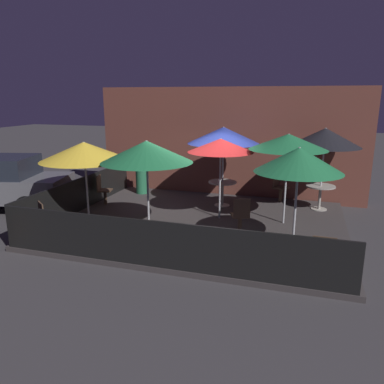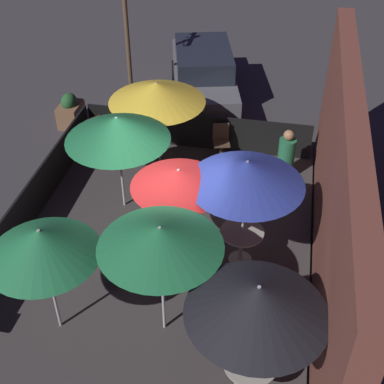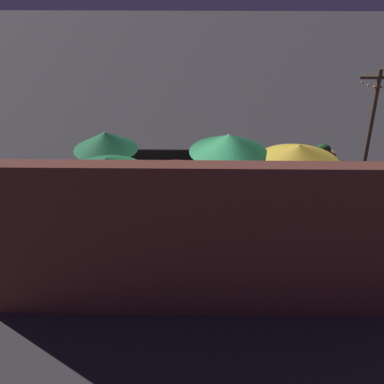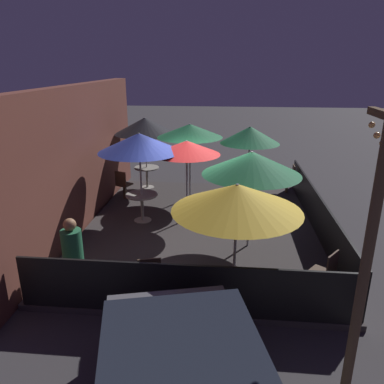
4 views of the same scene
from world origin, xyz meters
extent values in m
plane|color=#383538|center=(0.00, 0.00, 0.00)|extent=(60.00, 60.00, 0.00)
cube|color=#383333|center=(0.00, 0.00, 0.06)|extent=(7.41, 5.96, 0.12)
cube|color=brown|center=(0.00, 3.21, 1.84)|extent=(9.01, 0.36, 3.67)
cube|color=black|center=(0.00, -2.93, 0.59)|extent=(7.21, 0.05, 0.95)
cube|color=black|center=(-3.66, 0.00, 0.59)|extent=(0.05, 5.76, 0.95)
cylinder|color=#B2B2B7|center=(0.21, 1.60, 1.31)|extent=(0.05, 0.05, 2.39)
cone|color=#283893|center=(0.21, 1.60, 2.27)|extent=(2.11, 2.11, 0.48)
cylinder|color=#B2B2B7|center=(3.04, 2.07, 1.31)|extent=(0.05, 0.05, 2.39)
cone|color=black|center=(3.04, 2.07, 2.24)|extent=(2.01, 2.01, 0.53)
cylinder|color=#B2B2B7|center=(2.43, -1.31, 1.24)|extent=(0.05, 0.05, 2.25)
cone|color=#1E6B3D|center=(2.43, -1.31, 2.11)|extent=(1.82, 1.82, 0.52)
cylinder|color=#B2B2B7|center=(2.12, 0.50, 1.29)|extent=(0.05, 0.05, 2.35)
cone|color=#1E6B3D|center=(2.12, 0.50, 2.27)|extent=(1.98, 1.98, 0.40)
cylinder|color=#B2B2B7|center=(-1.01, -1.17, 1.25)|extent=(0.05, 0.05, 2.25)
cone|color=#1E6B3D|center=(-1.01, -1.17, 2.12)|extent=(2.18, 2.18, 0.51)
cylinder|color=#B2B2B7|center=(-2.92, -0.82, 1.18)|extent=(0.05, 0.05, 2.12)
cone|color=gold|center=(-2.92, -0.82, 1.99)|extent=(2.28, 2.28, 0.48)
cylinder|color=#B2B2B7|center=(0.40, 0.41, 1.21)|extent=(0.05, 0.05, 2.18)
cone|color=red|center=(0.40, 0.41, 2.12)|extent=(1.75, 1.75, 0.36)
cylinder|color=#9E998E|center=(0.21, 1.60, 0.13)|extent=(0.47, 0.47, 0.02)
cylinder|color=#9E998E|center=(0.21, 1.60, 0.48)|extent=(0.08, 0.08, 0.72)
cylinder|color=#9E998E|center=(0.21, 1.60, 0.86)|extent=(0.85, 0.85, 0.04)
cylinder|color=#9E998E|center=(3.04, 2.07, 0.46)|extent=(0.08, 0.08, 0.69)
cylinder|color=#9E998E|center=(3.04, 2.07, 0.83)|extent=(0.83, 0.83, 0.04)
cube|color=#4C3828|center=(1.89, 2.54, 0.34)|extent=(0.10, 0.10, 0.44)
cube|color=#4C3828|center=(1.89, 2.54, 0.58)|extent=(0.52, 0.52, 0.04)
cube|color=#4C3828|center=(1.72, 2.61, 0.82)|extent=(0.18, 0.38, 0.44)
cube|color=#4C3828|center=(-2.93, -2.37, 0.35)|extent=(0.11, 0.11, 0.47)
cube|color=#4C3828|center=(-2.93, -2.37, 0.61)|extent=(0.56, 0.56, 0.04)
cube|color=#4C3828|center=(-3.04, -2.51, 0.85)|extent=(0.33, 0.27, 0.44)
cube|color=#4C3828|center=(-3.27, 0.69, 0.33)|extent=(0.10, 0.10, 0.42)
cube|color=#4C3828|center=(-3.27, 0.69, 0.56)|extent=(0.49, 0.49, 0.04)
cube|color=#4C3828|center=(-3.45, 0.64, 0.80)|extent=(0.13, 0.39, 0.44)
cube|color=#4C3828|center=(1.15, -0.67, 0.35)|extent=(0.10, 0.10, 0.46)
cube|color=#4C3828|center=(1.15, -0.67, 0.60)|extent=(0.52, 0.52, 0.04)
cube|color=#4C3828|center=(1.22, -0.83, 0.84)|extent=(0.38, 0.18, 0.44)
cylinder|color=#236642|center=(-2.77, 2.29, 0.64)|extent=(0.49, 0.49, 1.05)
sphere|color=#9E704C|center=(-2.77, 2.29, 1.29)|extent=(0.24, 0.24, 0.24)
cube|color=brown|center=(-4.31, -3.70, 0.31)|extent=(0.80, 0.56, 0.63)
ellipsoid|color=#235128|center=(-4.31, -3.70, 0.72)|extent=(0.52, 0.42, 0.47)
cylinder|color=brown|center=(-5.21, -2.18, 1.97)|extent=(0.12, 0.12, 3.93)
cube|color=#5B5B60|center=(-6.47, -0.34, 0.67)|extent=(4.70, 2.73, 0.70)
cube|color=#1E232D|center=(-6.47, -0.34, 1.32)|extent=(2.74, 2.11, 0.60)
cylinder|color=black|center=(-5.34, 0.78, 0.32)|extent=(0.66, 0.33, 0.64)
cylinder|color=black|center=(-4.95, -0.79, 0.32)|extent=(0.66, 0.33, 0.64)
cylinder|color=black|center=(-8.00, 0.10, 0.32)|extent=(0.66, 0.33, 0.64)
cylinder|color=black|center=(-7.60, -1.46, 0.32)|extent=(0.66, 0.33, 0.64)
camera|label=1|loc=(2.57, -9.19, 3.37)|focal=35.00mm
camera|label=2|loc=(7.85, 2.11, 7.77)|focal=50.00mm
camera|label=3|loc=(-0.19, 12.35, 8.31)|focal=50.00mm
camera|label=4|loc=(-8.98, -0.62, 4.17)|focal=35.00mm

